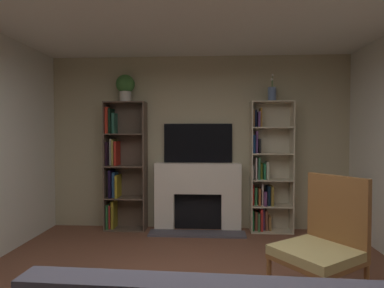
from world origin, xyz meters
TOP-DOWN VIEW (x-y plane):
  - wall_back_accent at (0.00, 2.81)m, footprint 4.78×0.06m
  - fireplace at (0.00, 2.66)m, footprint 1.43×0.53m
  - tv at (0.00, 2.75)m, footprint 1.06×0.06m
  - bookshelf_left at (-1.21, 2.66)m, footprint 0.63×0.32m
  - bookshelf_right at (1.05, 2.67)m, footprint 0.63×0.30m
  - potted_plant at (-1.12, 2.63)m, footprint 0.29×0.29m
  - vase_with_flowers at (1.12, 2.63)m, footprint 0.12×0.12m
  - armchair at (1.19, 0.51)m, footprint 0.86×0.85m

SIDE VIEW (x-z plane):
  - armchair at x=1.19m, z-range -0.01..1.11m
  - fireplace at x=0.00m, z-range 0.03..1.07m
  - bookshelf_right at x=1.05m, z-range -0.11..1.88m
  - bookshelf_left at x=-1.21m, z-range -0.01..1.97m
  - tv at x=0.00m, z-range 1.04..1.65m
  - wall_back_accent at x=0.00m, z-range 0.00..2.71m
  - vase_with_flowers at x=1.12m, z-range 1.89..2.30m
  - potted_plant at x=-1.12m, z-range 2.01..2.44m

